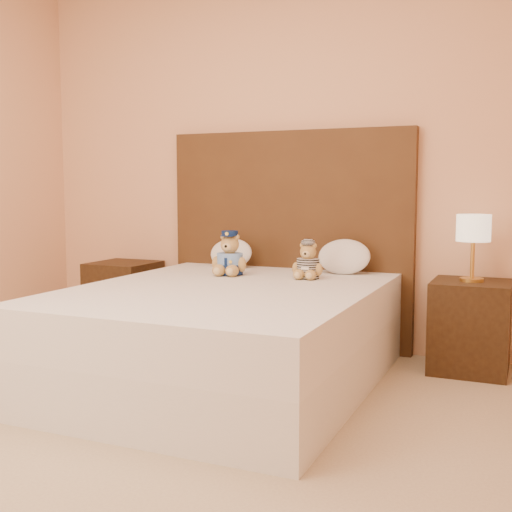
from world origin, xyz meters
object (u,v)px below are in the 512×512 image
Objects in this scene: pillow_left at (231,252)px; nightstand_right at (470,326)px; teddy_police at (230,253)px; pillow_right at (344,255)px; bed at (225,335)px; teddy_prisoner at (308,260)px; nightstand_left at (124,298)px; lamp at (473,231)px.

nightstand_right is at bearing -1.07° from pillow_left.
teddy_police is 0.81× the size of pillow_right.
pillow_right is at bearing 61.40° from bed.
nightstand_left is at bearing 168.23° from teddy_prisoner.
bed and nightstand_left have the same top height.
teddy_prisoner reaches higher than nightstand_left.
teddy_prisoner is 0.73× the size of pillow_left.
pillow_left is at bearing 178.93° from nightstand_right.
lamp is 1.00m from teddy_prisoner.
nightstand_left is at bearing -178.99° from pillow_right.
teddy_police reaches higher than pillow_left.
lamp is 1.62m from pillow_left.
teddy_prisoner is at bearing -163.49° from lamp.
teddy_police reaches higher than teddy_prisoner.
lamp is 1.43× the size of teddy_police.
nightstand_right is at bearing -2.15° from pillow_right.
pillow_left reaches higher than nightstand_left.
nightstand_right is 1.66m from pillow_left.
lamp is 1.50m from teddy_police.
pillow_left is 0.90× the size of pillow_right.
bed is at bearing -66.37° from pillow_left.
pillow_left is at bearing 109.60° from teddy_police.
teddy_prisoner is at bearing -24.58° from pillow_left.
teddy_prisoner is 0.74m from pillow_left.
teddy_prisoner is (0.31, 0.52, 0.39)m from bed.
pillow_left is (-0.67, 0.31, -0.00)m from teddy_prisoner.
lamp is at bearing -2.15° from pillow_right.
lamp is at bearing 14.86° from teddy_prisoner.
lamp reaches higher than teddy_prisoner.
bed is at bearing -147.38° from nightstand_right.
bed is 3.64× the size of nightstand_left.
teddy_prisoner reaches higher than nightstand_right.
bed is 6.38× the size of pillow_left.
nightstand_left is 1.17m from teddy_police.
teddy_police is at bearing -17.05° from nightstand_left.
pillow_right is at bearing 1.01° from nightstand_left.
nightstand_right is 1.05m from teddy_prisoner.
teddy_police is (-0.20, 0.48, 0.42)m from bed.
nightstand_left and nightstand_right have the same top height.
lamp reaches higher than teddy_police.
nightstand_right is at bearing 32.62° from bed.
teddy_prisoner reaches higher than pillow_left.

